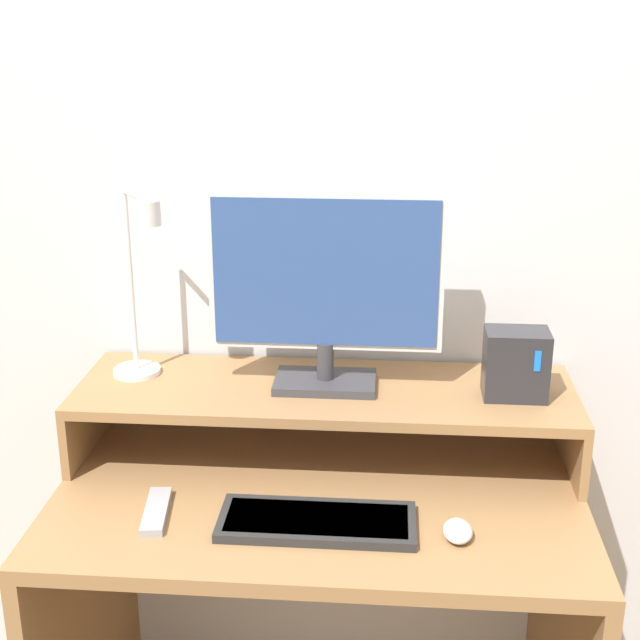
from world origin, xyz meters
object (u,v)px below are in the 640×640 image
(router_dock, at_px, (516,364))
(remote_control, at_px, (156,511))
(keyboard, at_px, (317,521))
(mouse, at_px, (458,531))
(monitor, at_px, (325,285))
(desk_lamp, at_px, (140,287))

(router_dock, bearing_deg, remote_control, -159.35)
(keyboard, relative_size, mouse, 4.75)
(router_dock, relative_size, remote_control, 0.88)
(monitor, xyz_separation_m, mouse, (0.27, -0.32, -0.37))
(monitor, bearing_deg, mouse, -49.94)
(router_dock, distance_m, keyboard, 0.53)
(desk_lamp, bearing_deg, monitor, 0.81)
(desk_lamp, height_order, mouse, desk_lamp)
(desk_lamp, xyz_separation_m, remote_control, (0.09, -0.28, -0.36))
(router_dock, distance_m, mouse, 0.39)
(router_dock, relative_size, mouse, 1.85)
(router_dock, xyz_separation_m, remote_control, (-0.70, -0.26, -0.22))
(router_dock, bearing_deg, mouse, -113.12)
(mouse, bearing_deg, keyboard, 175.63)
(monitor, xyz_separation_m, router_dock, (0.40, -0.02, -0.15))
(router_dock, bearing_deg, keyboard, -144.41)
(desk_lamp, bearing_deg, keyboard, -36.66)
(monitor, xyz_separation_m, remote_control, (-0.30, -0.29, -0.38))
(keyboard, xyz_separation_m, remote_control, (-0.31, 0.01, -0.00))
(monitor, height_order, keyboard, monitor)
(desk_lamp, distance_m, remote_control, 0.47)
(mouse, xyz_separation_m, remote_control, (-0.57, 0.03, -0.01))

